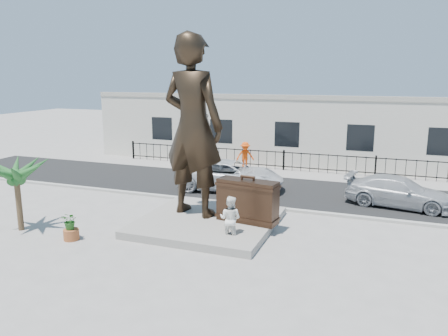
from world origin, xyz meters
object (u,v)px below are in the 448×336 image
(car_white, at_px, (230,175))
(suitcase, at_px, (247,201))
(statue, at_px, (193,126))
(tourist, at_px, (230,219))

(car_white, bearing_deg, suitcase, -161.22)
(suitcase, bearing_deg, statue, -176.98)
(statue, distance_m, car_white, 6.06)
(statue, relative_size, suitcase, 3.06)
(tourist, bearing_deg, statue, -33.57)
(statue, height_order, tourist, statue)
(suitcase, xyz_separation_m, tourist, (-0.19, -1.45, -0.29))
(tourist, distance_m, car_white, 7.27)
(statue, xyz_separation_m, suitcase, (2.38, -0.22, -2.79))
(suitcase, bearing_deg, tourist, -89.36)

